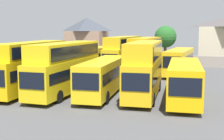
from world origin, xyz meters
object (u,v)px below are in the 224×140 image
bus_3 (103,75)px  bus_1 (30,64)px  bus_9 (179,60)px  bus_5 (184,79)px  bus_6 (94,58)px  house_terrace_left (87,38)px  bus_2 (66,65)px  bus_4 (144,66)px  bus_7 (123,52)px  tree_left_of_lot (165,37)px  bus_8 (145,54)px

bus_3 → bus_1: bearing=-91.6°
bus_1 → bus_9: (13.42, 15.56, -0.80)m
bus_5 → bus_6: bus_6 is taller
bus_1 → house_terrace_left: 33.98m
bus_6 → bus_3: bearing=25.7°
bus_2 → bus_4: (7.50, 0.61, 0.07)m
bus_2 → bus_5: size_ratio=1.07×
bus_3 → bus_4: bus_4 is taller
bus_6 → bus_7: (4.25, 0.41, 0.89)m
bus_2 → bus_7: 15.94m
bus_5 → bus_6: size_ratio=1.06×
bus_1 → bus_2: size_ratio=1.04×
bus_3 → bus_9: (5.86, 15.30, 0.06)m
bus_2 → bus_4: 7.52m
bus_2 → bus_5: bearing=92.3°
house_terrace_left → tree_left_of_lot: house_terrace_left is taller
bus_6 → bus_7: 4.36m
bus_8 → bus_1: bearing=-27.1°
bus_7 → house_terrace_left: size_ratio=1.26×
bus_1 → bus_5: bus_1 is taller
bus_2 → bus_8: (4.88, 15.35, 0.05)m
bus_5 → bus_4: bearing=-100.2°
bus_2 → bus_5: 11.12m
bus_1 → tree_left_of_lot: bearing=157.9°
house_terrace_left → bus_2: bearing=-72.1°
bus_8 → tree_left_of_lot: (1.26, 12.70, 1.98)m
bus_2 → house_terrace_left: bearing=-160.8°
bus_8 → house_terrace_left: house_terrace_left is taller
bus_8 → bus_9: size_ratio=0.99×
tree_left_of_lot → bus_2: bearing=-102.3°
bus_7 → bus_3: bearing=11.8°
bus_6 → bus_9: 12.17m
bus_5 → tree_left_of_lot: (-4.95, 27.86, 2.91)m
bus_3 → bus_6: (-6.31, 15.05, 0.09)m
bus_8 → bus_7: bearing=-96.0°
bus_2 → tree_left_of_lot: (6.14, 28.05, 2.04)m
bus_7 → bus_8: bearing=85.4°
bus_7 → bus_8: 3.32m
bus_6 → bus_8: bearing=92.3°
bus_4 → house_terrace_left: 37.53m
bus_7 → bus_9: (7.91, -0.17, -0.91)m
bus_1 → bus_4: (11.40, 0.48, 0.08)m
bus_3 → bus_7: (-2.06, 15.46, 0.98)m
bus_5 → tree_left_of_lot: tree_left_of_lot is taller
bus_3 → house_terrace_left: size_ratio=1.30×
bus_4 → bus_7: size_ratio=0.96×
bus_6 → bus_7: size_ratio=0.95×
bus_1 → bus_2: bus_2 is taller
bus_1 → house_terrace_left: (-6.84, 33.24, 1.59)m
bus_8 → bus_9: 4.72m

